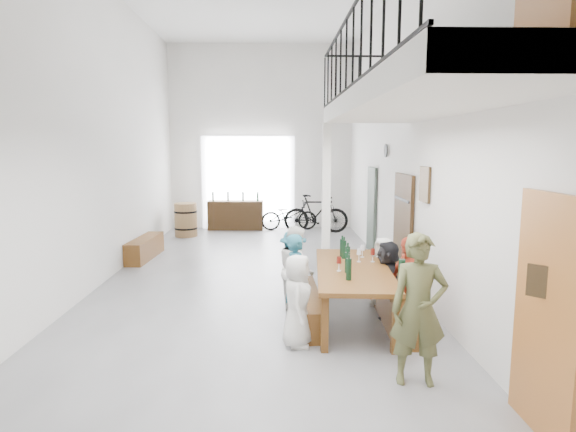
{
  "coord_description": "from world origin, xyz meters",
  "views": [
    {
      "loc": [
        0.41,
        -8.73,
        2.47
      ],
      "look_at": [
        0.64,
        -0.5,
        1.29
      ],
      "focal_mm": 30.0,
      "sensor_mm": 36.0,
      "label": 1
    }
  ],
  "objects_px": {
    "oak_barrel": "(186,220)",
    "host_standing": "(419,309)",
    "bicycle_near": "(289,216)",
    "bench_inner": "(309,307)",
    "side_bench": "(145,248)",
    "serving_counter": "(236,215)",
    "tasting_table": "(353,273)"
  },
  "relations": [
    {
      "from": "oak_barrel",
      "to": "host_standing",
      "type": "relative_size",
      "value": 0.58
    },
    {
      "from": "bicycle_near",
      "to": "bench_inner",
      "type": "bearing_deg",
      "value": 174.63
    },
    {
      "from": "side_bench",
      "to": "oak_barrel",
      "type": "height_order",
      "value": "oak_barrel"
    },
    {
      "from": "side_bench",
      "to": "host_standing",
      "type": "distance_m",
      "value": 7.34
    },
    {
      "from": "bench_inner",
      "to": "serving_counter",
      "type": "xyz_separation_m",
      "value": [
        -1.67,
        7.78,
        0.23
      ]
    },
    {
      "from": "side_bench",
      "to": "serving_counter",
      "type": "height_order",
      "value": "serving_counter"
    },
    {
      "from": "bench_inner",
      "to": "side_bench",
      "type": "xyz_separation_m",
      "value": [
        -3.39,
        4.0,
        0.03
      ]
    },
    {
      "from": "tasting_table",
      "to": "oak_barrel",
      "type": "bearing_deg",
      "value": 122.35
    },
    {
      "from": "bench_inner",
      "to": "host_standing",
      "type": "bearing_deg",
      "value": -62.92
    },
    {
      "from": "serving_counter",
      "to": "host_standing",
      "type": "height_order",
      "value": "host_standing"
    },
    {
      "from": "side_bench",
      "to": "oak_barrel",
      "type": "bearing_deg",
      "value": 81.0
    },
    {
      "from": "serving_counter",
      "to": "oak_barrel",
      "type": "bearing_deg",
      "value": -137.21
    },
    {
      "from": "serving_counter",
      "to": "host_standing",
      "type": "relative_size",
      "value": 1.03
    },
    {
      "from": "tasting_table",
      "to": "host_standing",
      "type": "bearing_deg",
      "value": -73.44
    },
    {
      "from": "serving_counter",
      "to": "tasting_table",
      "type": "bearing_deg",
      "value": -70.88
    },
    {
      "from": "tasting_table",
      "to": "bench_inner",
      "type": "height_order",
      "value": "tasting_table"
    },
    {
      "from": "host_standing",
      "to": "bicycle_near",
      "type": "distance_m",
      "value": 9.55
    },
    {
      "from": "side_bench",
      "to": "serving_counter",
      "type": "relative_size",
      "value": 1.02
    },
    {
      "from": "bench_inner",
      "to": "side_bench",
      "type": "relative_size",
      "value": 1.08
    },
    {
      "from": "bench_inner",
      "to": "serving_counter",
      "type": "height_order",
      "value": "serving_counter"
    },
    {
      "from": "bicycle_near",
      "to": "host_standing",
      "type": "bearing_deg",
      "value": -179.42
    },
    {
      "from": "bench_inner",
      "to": "host_standing",
      "type": "height_order",
      "value": "host_standing"
    },
    {
      "from": "oak_barrel",
      "to": "serving_counter",
      "type": "xyz_separation_m",
      "value": [
        1.3,
        1.09,
        -0.03
      ]
    },
    {
      "from": "bench_inner",
      "to": "oak_barrel",
      "type": "relative_size",
      "value": 1.93
    },
    {
      "from": "bench_inner",
      "to": "bicycle_near",
      "type": "bearing_deg",
      "value": 89.12
    },
    {
      "from": "bench_inner",
      "to": "host_standing",
      "type": "xyz_separation_m",
      "value": [
        1.0,
        -1.86,
        0.6
      ]
    },
    {
      "from": "oak_barrel",
      "to": "host_standing",
      "type": "xyz_separation_m",
      "value": [
        3.97,
        -8.54,
        0.34
      ]
    },
    {
      "from": "side_bench",
      "to": "serving_counter",
      "type": "distance_m",
      "value": 4.16
    },
    {
      "from": "bench_inner",
      "to": "side_bench",
      "type": "bearing_deg",
      "value": 128.99
    },
    {
      "from": "bench_inner",
      "to": "bicycle_near",
      "type": "xyz_separation_m",
      "value": [
        -0.06,
        7.63,
        0.23
      ]
    },
    {
      "from": "serving_counter",
      "to": "host_standing",
      "type": "bearing_deg",
      "value": -71.63
    },
    {
      "from": "host_standing",
      "to": "bench_inner",
      "type": "bearing_deg",
      "value": 124.66
    }
  ]
}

